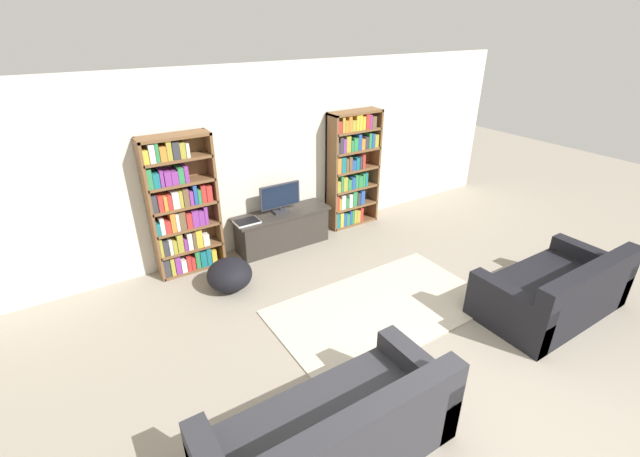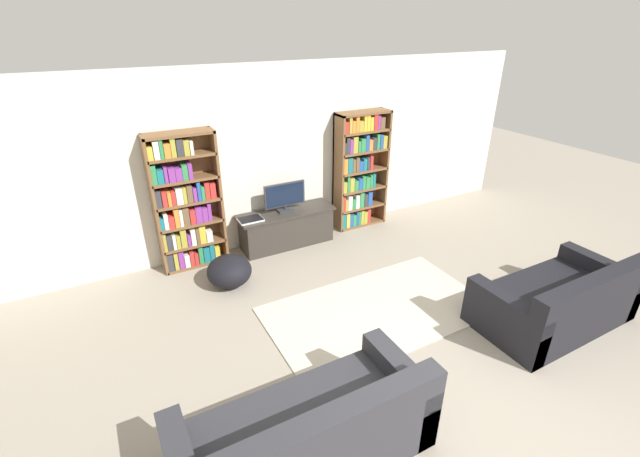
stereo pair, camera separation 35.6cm
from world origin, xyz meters
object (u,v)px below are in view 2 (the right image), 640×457
object	(u,v)px
tv_stand	(287,228)
couch_right_sofa	(556,302)
bookshelf_left	(185,205)
bookshelf_right	(358,170)
television	(285,196)
couch_left_sectional	(306,436)
laptop	(251,220)
beanbag_ottoman	(229,271)

from	to	relation	value
tv_stand	couch_right_sofa	xyz separation A→B (m)	(1.88, -3.14, -0.01)
tv_stand	couch_right_sofa	bearing A→B (deg)	-59.05
bookshelf_left	tv_stand	size ratio (longest dim) A/B	1.28
bookshelf_right	television	distance (m)	1.33
bookshelf_left	couch_right_sofa	xyz separation A→B (m)	(3.28, -3.24, -0.63)
bookshelf_left	couch_left_sectional	world-z (taller)	bookshelf_left
couch_left_sectional	couch_right_sofa	xyz separation A→B (m)	(3.23, 0.20, -0.01)
couch_right_sofa	bookshelf_left	bearing A→B (deg)	135.37
bookshelf_right	couch_right_sofa	size ratio (longest dim) A/B	1.05
couch_right_sofa	bookshelf_right	bearing A→B (deg)	99.81
bookshelf_left	laptop	xyz separation A→B (m)	(0.83, -0.16, -0.33)
bookshelf_right	tv_stand	size ratio (longest dim) A/B	1.28
bookshelf_right	laptop	size ratio (longest dim) A/B	5.50
laptop	television	bearing A→B (deg)	7.53
bookshelf_left	couch_right_sofa	size ratio (longest dim) A/B	1.05
laptop	beanbag_ottoman	distance (m)	0.89
television	bookshelf_right	bearing A→B (deg)	3.53
television	bookshelf_left	bearing A→B (deg)	176.69
tv_stand	couch_left_sectional	xyz separation A→B (m)	(-1.35, -3.33, -0.00)
tv_stand	television	xyz separation A→B (m)	(0.00, 0.03, 0.50)
bookshelf_right	beanbag_ottoman	xyz separation A→B (m)	(-2.43, -0.76, -0.75)
tv_stand	beanbag_ottoman	bearing A→B (deg)	-149.32
couch_left_sectional	bookshelf_left	bearing A→B (deg)	90.92
laptop	couch_right_sofa	world-z (taller)	couch_right_sofa
tv_stand	television	size ratio (longest dim) A/B	2.31
couch_left_sectional	couch_right_sofa	size ratio (longest dim) A/B	1.11
couch_left_sectional	television	bearing A→B (deg)	68.14
laptop	couch_right_sofa	size ratio (longest dim) A/B	0.19
beanbag_ottoman	couch_right_sofa	bearing A→B (deg)	-39.69
laptop	beanbag_ottoman	world-z (taller)	laptop
bookshelf_right	tv_stand	distance (m)	1.49
couch_right_sofa	laptop	bearing A→B (deg)	128.47
couch_right_sofa	beanbag_ottoman	size ratio (longest dim) A/B	3.11
television	couch_right_sofa	bearing A→B (deg)	-59.25
bookshelf_right	television	size ratio (longest dim) A/B	2.96
bookshelf_right	couch_right_sofa	bearing A→B (deg)	-80.19
television	beanbag_ottoman	distance (m)	1.42
tv_stand	laptop	bearing A→B (deg)	-174.95
bookshelf_right	tv_stand	world-z (taller)	bookshelf_right
bookshelf_right	bookshelf_left	bearing A→B (deg)	-179.99
couch_right_sofa	beanbag_ottoman	xyz separation A→B (m)	(-2.99, 2.48, -0.06)
couch_left_sectional	bookshelf_right	bearing A→B (deg)	52.20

